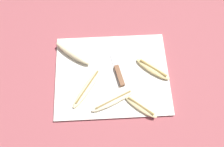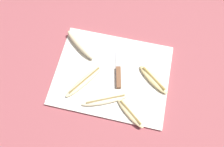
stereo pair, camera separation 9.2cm
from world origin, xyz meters
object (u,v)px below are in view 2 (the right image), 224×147
(banana_soft_right, at_px, (85,81))
(banana_pale_long, at_px, (106,100))
(banana_golden_short, at_px, (153,79))
(knife, at_px, (118,73))
(banana_mellow_near, at_px, (130,113))
(banana_cream_curved, at_px, (80,45))

(banana_soft_right, xyz_separation_m, banana_pale_long, (0.11, -0.06, 0.00))
(banana_soft_right, relative_size, banana_pale_long, 0.97)
(banana_golden_short, bearing_deg, knife, -178.36)
(banana_golden_short, bearing_deg, banana_mellow_near, -113.12)
(banana_soft_right, bearing_deg, knife, 26.27)
(banana_cream_curved, bearing_deg, knife, -25.79)
(banana_golden_short, bearing_deg, banana_pale_long, -143.37)
(banana_soft_right, relative_size, banana_mellow_near, 1.32)
(banana_pale_long, bearing_deg, banana_cream_curved, 127.92)
(banana_pale_long, height_order, banana_mellow_near, banana_pale_long)
(banana_soft_right, xyz_separation_m, banana_mellow_near, (0.21, -0.09, -0.00))
(banana_golden_short, distance_m, banana_mellow_near, 0.17)
(banana_cream_curved, distance_m, banana_mellow_near, 0.37)
(banana_cream_curved, height_order, banana_pale_long, banana_cream_curved)
(banana_mellow_near, bearing_deg, banana_soft_right, 157.02)
(knife, bearing_deg, banana_cream_curved, 140.59)
(knife, bearing_deg, banana_soft_right, -167.35)
(banana_soft_right, xyz_separation_m, banana_cream_curved, (-0.06, 0.16, 0.01))
(knife, distance_m, banana_soft_right, 0.15)
(knife, xyz_separation_m, banana_cream_curved, (-0.19, 0.09, 0.01))
(knife, height_order, banana_soft_right, banana_soft_right)
(banana_soft_right, height_order, banana_mellow_near, same)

